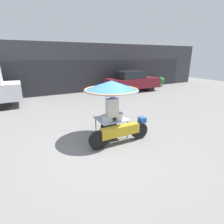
# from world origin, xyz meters

# --- Properties ---
(ground_plane) EXTENTS (36.00, 36.00, 0.00)m
(ground_plane) POSITION_xyz_m (0.00, 0.00, 0.00)
(ground_plane) COLOR slate
(shopfront_building) EXTENTS (28.00, 2.06, 3.66)m
(shopfront_building) POSITION_xyz_m (0.00, 9.38, 1.82)
(shopfront_building) COLOR #38383D
(shopfront_building) RESTS_ON ground
(vendor_motorcycle_cart) EXTENTS (2.11, 1.81, 1.97)m
(vendor_motorcycle_cart) POSITION_xyz_m (0.38, 0.27, 1.51)
(vendor_motorcycle_cart) COLOR black
(vendor_motorcycle_cart) RESTS_ON ground
(vendor_person) EXTENTS (0.38, 0.22, 1.65)m
(vendor_person) POSITION_xyz_m (0.29, 0.14, 0.93)
(vendor_person) COLOR #2D2D33
(vendor_person) RESTS_ON ground
(parked_car) EXTENTS (4.19, 1.67, 1.62)m
(parked_car) POSITION_xyz_m (5.62, 6.86, 0.82)
(parked_car) COLOR black
(parked_car) RESTS_ON ground
(potted_plant) EXTENTS (0.61, 0.61, 0.87)m
(potted_plant) POSITION_xyz_m (9.26, 7.54, 0.49)
(potted_plant) COLOR gray
(potted_plant) RESTS_ON ground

